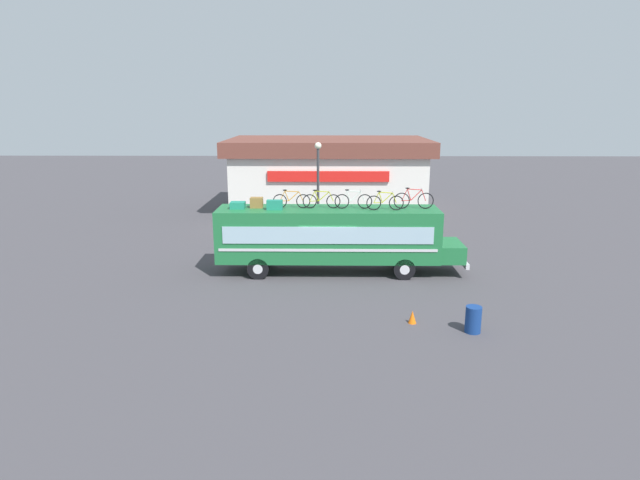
{
  "coord_description": "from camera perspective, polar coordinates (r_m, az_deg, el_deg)",
  "views": [
    {
      "loc": [
        -0.03,
        -24.23,
        7.6
      ],
      "look_at": [
        -0.36,
        0.0,
        1.56
      ],
      "focal_mm": 30.35,
      "sensor_mm": 36.0,
      "label": 1
    }
  ],
  "objects": [
    {
      "name": "ground_plane",
      "position": [
        25.4,
        0.81,
        -3.42
      ],
      "size": [
        120.0,
        120.0,
        0.0
      ],
      "primitive_type": "plane",
      "color": "#423F44"
    },
    {
      "name": "bus",
      "position": [
        24.92,
        1.28,
        0.54
      ],
      "size": [
        11.38,
        2.39,
        3.04
      ],
      "color": "#1E6B38",
      "rests_on": "ground"
    },
    {
      "name": "luggage_bag_1",
      "position": [
        24.92,
        -8.66,
        3.65
      ],
      "size": [
        0.66,
        0.56,
        0.31
      ],
      "primitive_type": "cube",
      "color": "#1E7F66",
      "rests_on": "bus"
    },
    {
      "name": "luggage_bag_2",
      "position": [
        25.01,
        -6.7,
        3.94
      ],
      "size": [
        0.57,
        0.44,
        0.47
      ],
      "primitive_type": "cube",
      "color": "olive",
      "rests_on": "bus"
    },
    {
      "name": "luggage_bag_3",
      "position": [
        24.42,
        -4.81,
        3.71
      ],
      "size": [
        0.71,
        0.33,
        0.44
      ],
      "primitive_type": "cube",
      "color": "#1E7F66",
      "rests_on": "bus"
    },
    {
      "name": "rooftop_bicycle_1",
      "position": [
        24.73,
        -3.03,
        4.2
      ],
      "size": [
        1.71,
        0.44,
        0.86
      ],
      "color": "black",
      "rests_on": "bus"
    },
    {
      "name": "rooftop_bicycle_2",
      "position": [
        24.67,
        0.15,
        4.19
      ],
      "size": [
        1.73,
        0.44,
        0.86
      ],
      "color": "black",
      "rests_on": "bus"
    },
    {
      "name": "rooftop_bicycle_3",
      "position": [
        24.63,
        3.52,
        4.17
      ],
      "size": [
        1.71,
        0.44,
        0.89
      ],
      "color": "black",
      "rests_on": "bus"
    },
    {
      "name": "rooftop_bicycle_4",
      "position": [
        24.37,
        6.86,
        3.99
      ],
      "size": [
        1.67,
        0.44,
        0.88
      ],
      "color": "black",
      "rests_on": "bus"
    },
    {
      "name": "rooftop_bicycle_5",
      "position": [
        24.92,
        9.84,
        4.18
      ],
      "size": [
        1.82,
        0.44,
        0.97
      ],
      "color": "black",
      "rests_on": "bus"
    },
    {
      "name": "roadside_building",
      "position": [
        40.51,
        0.87,
        7.03
      ],
      "size": [
        14.57,
        9.2,
        5.23
      ],
      "color": "silver",
      "rests_on": "ground"
    },
    {
      "name": "trash_bin",
      "position": [
        19.47,
        15.85,
        -8.06
      ],
      "size": [
        0.55,
        0.55,
        0.93
      ],
      "primitive_type": "cylinder",
      "color": "navy",
      "rests_on": "ground"
    },
    {
      "name": "traffic_cone",
      "position": [
        19.85,
        9.71,
        -8.01
      ],
      "size": [
        0.29,
        0.29,
        0.46
      ],
      "primitive_type": "cone",
      "color": "orange",
      "rests_on": "ground"
    },
    {
      "name": "street_lamp",
      "position": [
        28.85,
        -0.2,
        5.98
      ],
      "size": [
        0.36,
        0.36,
        5.74
      ],
      "color": "#38383D",
      "rests_on": "ground"
    }
  ]
}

